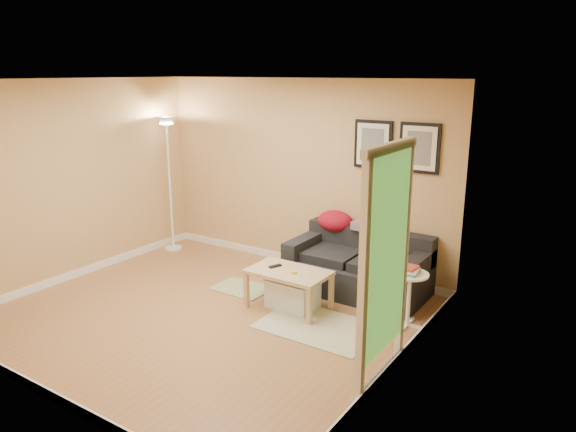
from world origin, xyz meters
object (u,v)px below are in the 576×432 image
Objects in this scene: sofa at (358,263)px; storage_bin at (293,293)px; coffee_table at (289,289)px; book_stack at (410,270)px; floor_lamp at (170,188)px; side_table at (409,300)px.

sofa is 2.99× the size of storage_bin.
sofa reaches higher than coffee_table.
storage_bin is 2.49× the size of book_stack.
sofa is 0.83× the size of floor_lamp.
side_table is (1.33, 0.33, 0.07)m from coffee_table.
book_stack is 0.11× the size of floor_lamp.
side_table reaches higher than storage_bin.
book_stack is 4.06m from floor_lamp.
sofa is 1.00m from coffee_table.
coffee_table is at bearing -17.00° from floor_lamp.
side_table is at bearing -7.01° from floor_lamp.
sofa reaches higher than side_table.
storage_bin is (0.03, 0.04, -0.06)m from coffee_table.
book_stack reaches higher than storage_bin.
floor_lamp reaches higher than side_table.
sofa is 3.20m from floor_lamp.
book_stack is (0.87, -0.55, 0.27)m from sofa.
storage_bin is at bearing -167.73° from side_table.
floor_lamp is (-3.14, -0.06, 0.60)m from sofa.
sofa is 1.07m from book_stack.
coffee_table is 1.37m from side_table.
book_stack reaches higher than coffee_table.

